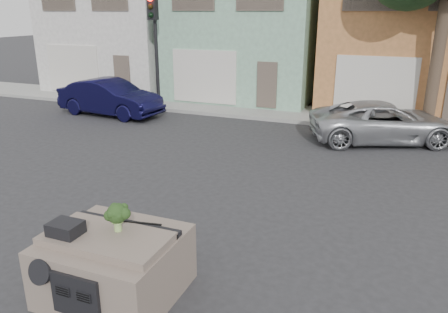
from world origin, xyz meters
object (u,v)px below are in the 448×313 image
Objects in this scene: silver_pickup at (382,141)px; traffic_signal at (155,53)px; navy_sedan at (112,115)px; broccoli at (117,217)px.

traffic_signal is (-10.01, 1.81, 2.55)m from silver_pickup.
traffic_signal is at bearing 58.22° from silver_pickup.
navy_sedan is 3.43m from traffic_signal.
silver_pickup is 0.98× the size of traffic_signal.
traffic_signal is at bearing -25.79° from navy_sedan.
silver_pickup is at bearing -10.25° from traffic_signal.
broccoli is at bearing -137.79° from navy_sedan.
broccoli reaches higher than silver_pickup.
traffic_signal is 14.14m from broccoli.
broccoli is at bearing 140.66° from silver_pickup.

